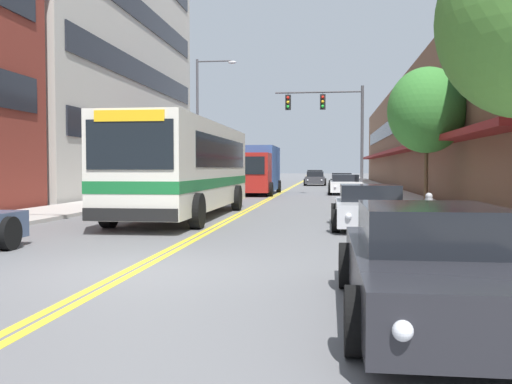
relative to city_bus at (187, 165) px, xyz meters
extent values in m
plane|color=slate|center=(1.69, 26.77, -1.80)|extent=(240.00, 240.00, 0.00)
cube|color=#B2ADA5|center=(-5.27, 26.77, -1.73)|extent=(2.91, 106.00, 0.13)
cube|color=#B2ADA5|center=(8.64, 26.77, -1.73)|extent=(2.91, 106.00, 0.13)
cube|color=yellow|center=(1.59, 26.77, -1.79)|extent=(0.14, 106.00, 0.01)
cube|color=yellow|center=(1.79, 26.77, -1.79)|extent=(0.14, 106.00, 0.01)
cube|color=black|center=(-6.94, 16.59, 2.05)|extent=(0.08, 22.40, 1.40)
cube|color=black|center=(-6.94, 16.59, 5.90)|extent=(0.08, 22.40, 1.40)
cube|color=black|center=(-6.94, 16.59, 9.75)|extent=(0.08, 22.40, 1.40)
cube|color=brown|center=(14.35, 26.77, 2.47)|extent=(8.00, 68.00, 8.53)
cube|color=maroon|center=(9.80, 26.77, 1.10)|extent=(1.10, 61.20, 0.24)
cube|color=black|center=(10.31, 26.77, 3.49)|extent=(0.08, 61.20, 1.40)
cube|color=silver|center=(0.00, -0.10, -0.03)|extent=(2.49, 11.12, 2.83)
cube|color=#196B33|center=(0.00, -0.10, -0.60)|extent=(2.51, 11.14, 0.32)
cube|color=black|center=(0.00, 0.46, 0.42)|extent=(2.52, 8.68, 1.02)
cube|color=black|center=(0.00, -5.68, 0.48)|extent=(2.24, 0.04, 1.25)
cube|color=yellow|center=(0.00, -5.69, 1.19)|extent=(1.80, 0.06, 0.28)
cube|color=black|center=(0.00, -5.70, -1.27)|extent=(2.44, 0.08, 0.32)
cylinder|color=black|center=(-1.28, -3.88, -1.30)|extent=(0.30, 1.00, 1.00)
cylinder|color=black|center=(1.28, -3.88, -1.30)|extent=(0.30, 1.00, 1.00)
cylinder|color=black|center=(-1.28, 2.96, -1.30)|extent=(0.30, 1.00, 1.00)
cylinder|color=black|center=(1.28, 2.96, -1.30)|extent=(0.30, 1.00, 1.00)
cube|color=maroon|center=(-2.67, 16.18, -1.34)|extent=(1.82, 4.42, 0.56)
cube|color=black|center=(-2.67, 16.35, -0.80)|extent=(1.56, 1.94, 0.53)
cylinder|color=black|center=(-3.60, 14.81, -1.48)|extent=(0.22, 0.63, 0.63)
cylinder|color=black|center=(-1.74, 14.81, -1.48)|extent=(0.22, 0.63, 0.63)
cylinder|color=black|center=(-3.60, 17.55, -1.48)|extent=(0.22, 0.63, 0.63)
cylinder|color=black|center=(-1.74, 17.55, -1.48)|extent=(0.22, 0.63, 0.63)
sphere|color=silver|center=(-3.30, 13.95, -1.32)|extent=(0.16, 0.16, 0.16)
sphere|color=silver|center=(-2.03, 13.95, -1.32)|extent=(0.16, 0.16, 0.16)
cube|color=red|center=(-3.32, 18.40, -1.32)|extent=(0.18, 0.04, 0.10)
cube|color=red|center=(-2.01, 18.40, -1.32)|extent=(0.18, 0.04, 0.10)
cylinder|color=black|center=(-1.64, -8.36, -1.45)|extent=(0.22, 0.70, 0.70)
cube|color=red|center=(-1.92, -7.48, -1.29)|extent=(0.18, 0.04, 0.10)
cube|color=#232328|center=(6.06, -12.66, -1.32)|extent=(1.77, 4.75, 0.60)
cube|color=black|center=(6.06, -12.47, -0.78)|extent=(1.52, 2.09, 0.49)
cylinder|color=black|center=(5.16, -14.13, -1.48)|extent=(0.22, 0.64, 0.64)
cylinder|color=black|center=(5.16, -11.18, -1.48)|extent=(0.22, 0.64, 0.64)
cylinder|color=black|center=(6.97, -11.18, -1.48)|extent=(0.22, 0.64, 0.64)
sphere|color=silver|center=(5.44, -15.05, -1.29)|extent=(0.16, 0.16, 0.16)
cube|color=red|center=(5.43, -10.27, -1.29)|extent=(0.18, 0.04, 0.10)
cube|color=red|center=(6.70, -10.27, -1.29)|extent=(0.18, 0.04, 0.10)
cube|color=black|center=(5.96, 29.56, -1.36)|extent=(1.89, 4.20, 0.55)
cube|color=black|center=(5.96, 29.73, -0.82)|extent=(1.63, 1.85, 0.52)
cylinder|color=black|center=(4.99, 28.26, -1.50)|extent=(0.22, 0.60, 0.60)
cylinder|color=black|center=(6.93, 28.26, -1.50)|extent=(0.22, 0.60, 0.60)
cylinder|color=black|center=(4.99, 30.86, -1.50)|extent=(0.22, 0.60, 0.60)
cylinder|color=black|center=(6.93, 30.86, -1.50)|extent=(0.22, 0.60, 0.60)
sphere|color=silver|center=(5.30, 27.44, -1.33)|extent=(0.16, 0.16, 0.16)
sphere|color=silver|center=(6.63, 27.44, -1.33)|extent=(0.16, 0.16, 0.16)
cube|color=red|center=(5.28, 31.67, -1.33)|extent=(0.18, 0.04, 0.10)
cube|color=red|center=(6.64, 31.67, -1.33)|extent=(0.18, 0.04, 0.10)
cube|color=white|center=(5.95, 17.56, -1.29)|extent=(1.93, 4.54, 0.64)
cube|color=black|center=(5.95, 17.74, -0.76)|extent=(1.66, 2.00, 0.43)
cylinder|color=black|center=(4.96, 16.15, -1.46)|extent=(0.22, 0.68, 0.68)
cylinder|color=black|center=(6.93, 16.15, -1.46)|extent=(0.22, 0.68, 0.68)
cylinder|color=black|center=(4.96, 18.96, -1.46)|extent=(0.22, 0.68, 0.68)
cylinder|color=black|center=(6.93, 18.96, -1.46)|extent=(0.22, 0.68, 0.68)
sphere|color=silver|center=(5.27, 15.27, -1.26)|extent=(0.16, 0.16, 0.16)
sphere|color=silver|center=(6.62, 15.27, -1.26)|extent=(0.16, 0.16, 0.16)
cube|color=red|center=(5.25, 19.83, -1.26)|extent=(0.18, 0.04, 0.10)
cube|color=red|center=(6.64, 19.83, -1.26)|extent=(0.18, 0.04, 0.10)
cube|color=#B7B7BC|center=(6.05, -2.97, -1.33)|extent=(1.89, 4.05, 0.60)
cube|color=black|center=(6.05, -2.80, -0.81)|extent=(1.63, 1.78, 0.46)
cylinder|color=black|center=(5.08, -4.22, -1.49)|extent=(0.22, 0.61, 0.61)
cylinder|color=black|center=(7.02, -4.22, -1.49)|extent=(0.22, 0.61, 0.61)
cylinder|color=black|center=(5.08, -1.71, -1.49)|extent=(0.22, 0.61, 0.61)
cylinder|color=black|center=(7.02, -1.71, -1.49)|extent=(0.22, 0.61, 0.61)
sphere|color=silver|center=(5.39, -5.01, -1.30)|extent=(0.16, 0.16, 0.16)
sphere|color=silver|center=(6.71, -5.01, -1.30)|extent=(0.16, 0.16, 0.16)
cube|color=red|center=(5.37, -0.93, -1.30)|extent=(0.18, 0.04, 0.10)
cube|color=red|center=(6.73, -0.93, -1.30)|extent=(0.18, 0.04, 0.10)
cube|color=#BCAD89|center=(3.40, 42.55, -1.26)|extent=(1.86, 4.59, 0.73)
cube|color=black|center=(3.40, 42.74, -0.63)|extent=(1.60, 2.02, 0.55)
cylinder|color=black|center=(2.45, 41.13, -1.49)|extent=(0.22, 0.62, 0.62)
cylinder|color=black|center=(4.36, 41.13, -1.49)|extent=(0.22, 0.62, 0.62)
cylinder|color=black|center=(2.45, 43.98, -1.49)|extent=(0.22, 0.62, 0.62)
cylinder|color=black|center=(4.36, 43.98, -1.49)|extent=(0.22, 0.62, 0.62)
sphere|color=silver|center=(2.75, 40.24, -1.23)|extent=(0.16, 0.16, 0.16)
sphere|color=silver|center=(4.05, 40.24, -1.23)|extent=(0.16, 0.16, 0.16)
cube|color=red|center=(2.73, 44.86, -1.23)|extent=(0.18, 0.04, 0.10)
cube|color=red|center=(4.07, 44.86, -1.23)|extent=(0.18, 0.04, 0.10)
cube|color=#38383D|center=(3.60, 35.49, -1.29)|extent=(1.82, 4.27, 0.66)
cube|color=black|center=(3.60, 35.66, -0.71)|extent=(1.57, 1.88, 0.48)
cylinder|color=black|center=(2.66, 34.17, -1.47)|extent=(0.22, 0.65, 0.65)
cylinder|color=black|center=(4.53, 34.17, -1.47)|extent=(0.22, 0.65, 0.65)
cylinder|color=black|center=(2.66, 36.81, -1.47)|extent=(0.22, 0.65, 0.65)
cylinder|color=black|center=(4.53, 36.81, -1.47)|extent=(0.22, 0.65, 0.65)
sphere|color=silver|center=(2.96, 33.34, -1.25)|extent=(0.16, 0.16, 0.16)
sphere|color=silver|center=(4.24, 33.34, -1.25)|extent=(0.16, 0.16, 0.16)
cube|color=red|center=(2.94, 37.64, -1.25)|extent=(0.18, 0.04, 0.10)
cube|color=red|center=(4.25, 37.64, -1.25)|extent=(0.18, 0.04, 0.10)
cube|color=maroon|center=(0.28, 13.98, -0.39)|extent=(2.36, 2.33, 2.31)
cube|color=black|center=(0.28, 12.80, 0.02)|extent=(2.01, 0.04, 1.02)
cube|color=#335699|center=(0.28, 17.87, -0.13)|extent=(2.41, 5.44, 2.83)
cylinder|color=black|center=(-0.93, 13.98, -1.38)|extent=(0.28, 0.84, 0.84)
cylinder|color=black|center=(1.49, 13.98, -1.38)|extent=(0.28, 0.84, 0.84)
cylinder|color=black|center=(-0.93, 19.50, -1.38)|extent=(0.28, 0.84, 0.84)
cylinder|color=black|center=(1.49, 19.50, -1.38)|extent=(0.28, 0.84, 0.84)
cylinder|color=#47474C|center=(6.89, 16.00, 1.54)|extent=(0.18, 0.18, 6.67)
cylinder|color=#47474C|center=(4.23, 16.00, 4.52)|extent=(5.31, 0.11, 0.11)
cube|color=black|center=(4.50, 16.00, 3.92)|extent=(0.34, 0.26, 0.92)
sphere|color=red|center=(4.50, 15.84, 4.20)|extent=(0.18, 0.18, 0.18)
sphere|color=yellow|center=(4.50, 15.84, 3.92)|extent=(0.18, 0.18, 0.18)
sphere|color=green|center=(4.50, 15.84, 3.64)|extent=(0.18, 0.18, 0.18)
cylinder|color=black|center=(4.50, 16.00, 4.45)|extent=(0.02, 0.02, 0.14)
cube|color=black|center=(2.37, 16.00, 3.92)|extent=(0.34, 0.26, 0.92)
sphere|color=red|center=(2.37, 15.84, 4.20)|extent=(0.18, 0.18, 0.18)
sphere|color=yellow|center=(2.37, 15.84, 3.92)|extent=(0.18, 0.18, 0.18)
sphere|color=green|center=(2.37, 15.84, 3.64)|extent=(0.18, 0.18, 0.18)
cylinder|color=black|center=(2.37, 16.00, 4.45)|extent=(0.02, 0.02, 0.14)
cylinder|color=#47474C|center=(-3.61, 17.14, 2.56)|extent=(0.16, 0.16, 8.72)
cylinder|color=#47474C|center=(-2.46, 17.14, 6.77)|extent=(2.31, 0.10, 0.10)
ellipsoid|color=#B2B2B7|center=(-1.31, 17.14, 6.67)|extent=(0.56, 0.28, 0.20)
cylinder|color=brown|center=(8.95, 5.37, -0.38)|extent=(0.17, 0.17, 2.59)
ellipsoid|color=#387F33|center=(8.95, 5.37, 2.31)|extent=(3.26, 3.26, 3.59)
cylinder|color=#B7B7BC|center=(7.64, -3.14, -1.31)|extent=(0.22, 0.22, 0.73)
sphere|color=#B7B7BC|center=(7.64, -3.14, -0.89)|extent=(0.20, 0.20, 0.20)
cylinder|color=#B7B7BC|center=(7.49, -3.14, -1.22)|extent=(0.08, 0.10, 0.10)
camera|label=1|loc=(4.90, -19.28, -0.09)|focal=40.00mm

